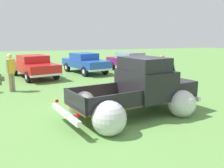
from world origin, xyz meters
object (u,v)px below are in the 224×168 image
show_car_2 (85,62)px  spectator_2 (162,70)px  show_car_1 (34,65)px  show_car_3 (131,61)px  vintage_pickup_truck (139,92)px  spectator_0 (11,70)px

show_car_2 → spectator_2: size_ratio=2.65×
show_car_1 → show_car_3: 7.05m
show_car_1 → show_car_2: 3.66m
show_car_2 → show_car_3: (3.47, -0.40, 0.00)m
vintage_pickup_truck → show_car_3: bearing=55.5°
show_car_3 → spectator_2: 6.66m
spectator_0 → spectator_2: spectator_0 is taller
show_car_2 → vintage_pickup_truck: bearing=-18.4°
show_car_2 → spectator_0: 6.62m
show_car_1 → spectator_0: bearing=-32.1°
show_car_1 → show_car_2: same height
vintage_pickup_truck → spectator_2: bearing=35.9°
vintage_pickup_truck → spectator_2: vintage_pickup_truck is taller
show_car_2 → show_car_3: same height
show_car_1 → spectator_0: size_ratio=2.75×
vintage_pickup_truck → show_car_1: (-3.03, 8.93, 0.03)m
show_car_2 → show_car_3: size_ratio=0.96×
show_car_1 → show_car_2: (3.56, 0.82, -0.00)m
vintage_pickup_truck → show_car_2: vintage_pickup_truck is taller
show_car_1 → spectator_2: 8.32m
show_car_2 → spectator_2: (2.09, -6.91, 0.21)m
show_car_1 → spectator_2: bearing=27.7°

